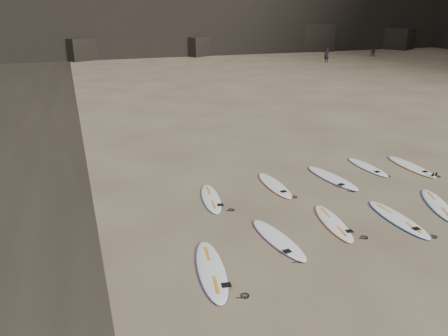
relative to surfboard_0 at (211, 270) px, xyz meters
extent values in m
plane|color=#897559|center=(4.57, 1.19, -0.05)|extent=(240.00, 240.00, 0.00)
cube|color=black|center=(12.57, 46.19, 1.11)|extent=(4.23, 4.46, 2.33)
cube|color=black|center=(29.57, 47.19, 1.75)|extent=(5.95, 5.19, 3.59)
cube|color=black|center=(42.57, 45.19, 1.39)|extent=(5.31, 5.56, 2.88)
cube|color=black|center=(-1.43, 46.19, 1.20)|extent=(4.49, 4.76, 2.49)
ellipsoid|color=white|center=(0.00, 0.00, 0.00)|extent=(1.06, 2.78, 0.10)
ellipsoid|color=white|center=(2.16, 0.80, 0.00)|extent=(0.89, 2.55, 0.09)
ellipsoid|color=white|center=(4.12, 1.14, -0.01)|extent=(0.94, 2.45, 0.09)
ellipsoid|color=white|center=(6.06, 0.70, 0.00)|extent=(0.67, 2.63, 0.09)
ellipsoid|color=white|center=(7.94, 1.08, 0.00)|extent=(1.56, 2.50, 0.09)
ellipsoid|color=white|center=(1.26, 3.96, -0.01)|extent=(0.93, 2.41, 0.08)
ellipsoid|color=white|center=(3.72, 4.28, 0.00)|extent=(0.61, 2.47, 0.09)
ellipsoid|color=white|center=(6.02, 4.20, 0.00)|extent=(1.00, 2.76, 0.10)
ellipsoid|color=white|center=(7.97, 4.74, -0.01)|extent=(0.64, 2.32, 0.08)
ellipsoid|color=white|center=(9.63, 4.23, 0.00)|extent=(0.68, 2.62, 0.09)
imported|color=black|center=(24.42, 34.38, 0.76)|extent=(0.62, 0.70, 1.61)
imported|color=black|center=(33.32, 37.85, 0.75)|extent=(0.97, 0.89, 1.60)
camera|label=1|loc=(-2.68, -8.55, 5.96)|focal=35.00mm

